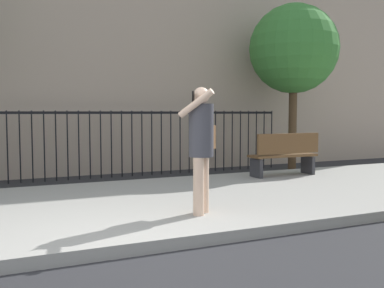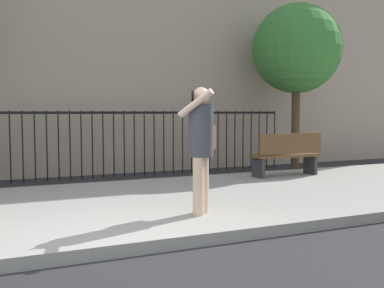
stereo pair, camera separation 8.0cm
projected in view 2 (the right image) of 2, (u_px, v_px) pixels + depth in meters
ground_plane at (125, 258)px, 4.80m from camera, size 60.00×60.00×0.00m
sidewalk at (85, 210)px, 6.80m from camera, size 28.00×4.40×0.15m
iron_fence at (53, 136)px, 10.10m from camera, size 12.03×0.04×1.60m
pedestrian_on_phone at (202, 140)px, 6.18m from camera, size 0.70×0.69×1.75m
street_bench at (287, 154)px, 9.86m from camera, size 1.60×0.45×0.95m
street_tree_mid at (297, 49)px, 11.73m from camera, size 2.33×2.33×4.39m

